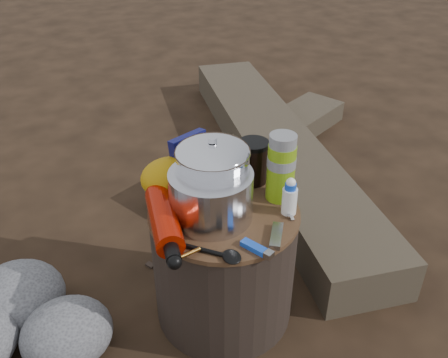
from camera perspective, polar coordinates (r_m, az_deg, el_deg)
name	(u,v)px	position (r m, az deg, el deg)	size (l,w,h in m)	color
ground	(224,308)	(1.58, 0.00, -14.85)	(60.00, 60.00, 0.00)	black
stump	(224,263)	(1.44, 0.00, -9.78)	(0.41, 0.41, 0.38)	black
log_main	(274,147)	(2.25, 5.89, 3.69)	(0.31, 1.87, 0.16)	#403629
log_small	(259,146)	(2.31, 4.08, 3.90)	(0.22, 1.22, 0.10)	#403629
foil_windscreen	(211,195)	(1.27, -1.52, -1.90)	(0.22, 0.22, 0.13)	silver
camping_pot	(213,174)	(1.30, -1.31, 0.62)	(0.19, 0.19, 0.19)	silver
fuel_bottle	(164,220)	(1.24, -7.03, -4.74)	(0.07, 0.29, 0.07)	#A91503
thermos	(281,168)	(1.33, 6.69, 1.32)	(0.08, 0.08, 0.19)	#78A614
travel_mug	(253,162)	(1.42, 3.42, 2.00)	(0.09, 0.09, 0.13)	black
stuff_sack	(169,177)	(1.37, -6.42, 0.20)	(0.16, 0.13, 0.11)	#BD8609
food_pouch	(190,160)	(1.40, -3.97, 2.27)	(0.12, 0.03, 0.15)	#0E104E
lighter	(254,247)	(1.20, 3.52, -7.93)	(0.02, 0.09, 0.02)	blue
multitool	(276,236)	(1.24, 6.15, -6.62)	(0.03, 0.10, 0.01)	#A4A4A9
pot_grabber	(288,207)	(1.34, 7.47, -3.29)	(0.03, 0.11, 0.01)	#A4A4A9
spork	(200,249)	(1.19, -2.78, -8.18)	(0.04, 0.17, 0.01)	black
squeeze_bottle	(290,198)	(1.30, 7.68, -2.19)	(0.04, 0.04, 0.10)	white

